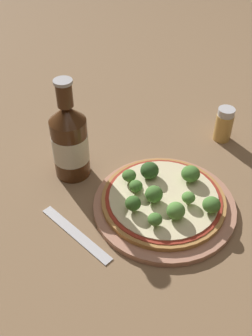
# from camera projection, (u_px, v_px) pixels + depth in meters

# --- Properties ---
(ground_plane) EXTENTS (3.00, 3.00, 0.00)m
(ground_plane) POSITION_uv_depth(u_px,v_px,m) (158.00, 200.00, 0.75)
(ground_plane) COLOR #846647
(plate) EXTENTS (0.26, 0.26, 0.01)m
(plate) POSITION_uv_depth(u_px,v_px,m) (166.00, 205.00, 0.73)
(plate) COLOR tan
(plate) RESTS_ON ground_plane
(pizza) EXTENTS (0.23, 0.23, 0.01)m
(pizza) POSITION_uv_depth(u_px,v_px,m) (165.00, 199.00, 0.73)
(pizza) COLOR #B77F42
(pizza) RESTS_ON plate
(broccoli_floret_0) EXTENTS (0.04, 0.04, 0.03)m
(broccoli_floret_0) POSITION_uv_depth(u_px,v_px,m) (190.00, 173.00, 0.74)
(broccoli_floret_0) COLOR #89A866
(broccoli_floret_0) RESTS_ON pizza
(broccoli_floret_1) EXTENTS (0.03, 0.03, 0.03)m
(broccoli_floret_1) POSITION_uv_depth(u_px,v_px,m) (176.00, 211.00, 0.67)
(broccoli_floret_1) COLOR #89A866
(broccoli_floret_1) RESTS_ON pizza
(broccoli_floret_2) EXTENTS (0.04, 0.04, 0.03)m
(broccoli_floret_2) POSITION_uv_depth(u_px,v_px,m) (151.00, 170.00, 0.75)
(broccoli_floret_2) COLOR #89A866
(broccoli_floret_2) RESTS_ON pizza
(broccoli_floret_3) EXTENTS (0.03, 0.03, 0.03)m
(broccoli_floret_3) POSITION_uv_depth(u_px,v_px,m) (129.00, 176.00, 0.74)
(broccoli_floret_3) COLOR #89A866
(broccoli_floret_3) RESTS_ON pizza
(broccoli_floret_4) EXTENTS (0.02, 0.02, 0.02)m
(broccoli_floret_4) POSITION_uv_depth(u_px,v_px,m) (155.00, 219.00, 0.66)
(broccoli_floret_4) COLOR #89A866
(broccoli_floret_4) RESTS_ON pizza
(broccoli_floret_5) EXTENTS (0.02, 0.02, 0.02)m
(broccoli_floret_5) POSITION_uv_depth(u_px,v_px,m) (188.00, 198.00, 0.70)
(broccoli_floret_5) COLOR #89A866
(broccoli_floret_5) RESTS_ON pizza
(broccoli_floret_6) EXTENTS (0.03, 0.03, 0.03)m
(broccoli_floret_6) POSITION_uv_depth(u_px,v_px,m) (154.00, 194.00, 0.70)
(broccoli_floret_6) COLOR #89A866
(broccoli_floret_6) RESTS_ON pizza
(broccoli_floret_7) EXTENTS (0.03, 0.03, 0.03)m
(broccoli_floret_7) POSITION_uv_depth(u_px,v_px,m) (212.00, 205.00, 0.68)
(broccoli_floret_7) COLOR #89A866
(broccoli_floret_7) RESTS_ON pizza
(broccoli_floret_8) EXTENTS (0.03, 0.03, 0.03)m
(broccoli_floret_8) POSITION_uv_depth(u_px,v_px,m) (133.00, 203.00, 0.68)
(broccoli_floret_8) COLOR #89A866
(broccoli_floret_8) RESTS_ON pizza
(broccoli_floret_9) EXTENTS (0.03, 0.03, 0.03)m
(broccoli_floret_9) POSITION_uv_depth(u_px,v_px,m) (136.00, 186.00, 0.72)
(broccoli_floret_9) COLOR #89A866
(broccoli_floret_9) RESTS_ON pizza
(beer_bottle) EXTENTS (0.07, 0.07, 0.21)m
(beer_bottle) POSITION_uv_depth(u_px,v_px,m) (70.00, 141.00, 0.76)
(beer_bottle) COLOR #472814
(beer_bottle) RESTS_ON ground_plane
(pepper_shaker) EXTENTS (0.04, 0.04, 0.08)m
(pepper_shaker) POSITION_uv_depth(u_px,v_px,m) (224.00, 124.00, 0.87)
(pepper_shaker) COLOR tan
(pepper_shaker) RESTS_ON ground_plane
(fork) EXTENTS (0.08, 0.16, 0.00)m
(fork) POSITION_uv_depth(u_px,v_px,m) (76.00, 233.00, 0.69)
(fork) COLOR silver
(fork) RESTS_ON ground_plane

